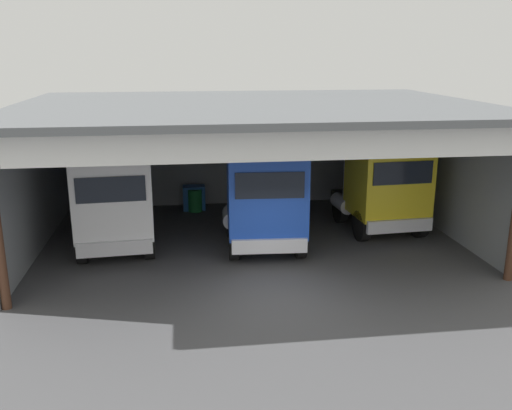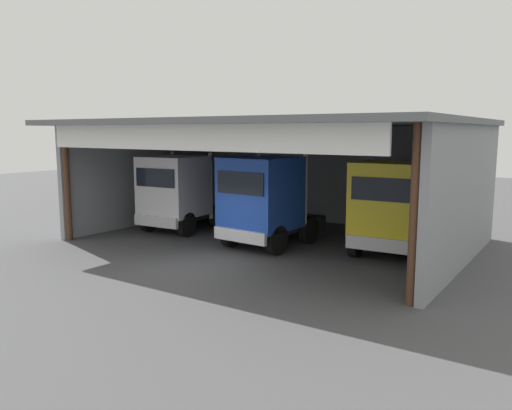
# 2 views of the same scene
# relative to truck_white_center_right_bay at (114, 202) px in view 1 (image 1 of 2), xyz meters

# --- Properties ---
(ground_plane) EXTENTS (80.00, 80.00, 0.00)m
(ground_plane) POSITION_rel_truck_white_center_right_bay_xyz_m (4.49, -3.96, -1.71)
(ground_plane) COLOR #4C4C4F
(ground_plane) RESTS_ON ground
(workshop_shed) EXTENTS (14.82, 10.91, 4.75)m
(workshop_shed) POSITION_rel_truck_white_center_right_bay_xyz_m (4.49, 1.56, 1.68)
(workshop_shed) COLOR gray
(workshop_shed) RESTS_ON ground
(truck_white_center_right_bay) EXTENTS (2.71, 4.84, 3.41)m
(truck_white_center_right_bay) POSITION_rel_truck_white_center_right_bay_xyz_m (0.00, 0.00, 0.00)
(truck_white_center_right_bay) COLOR white
(truck_white_center_right_bay) RESTS_ON ground
(truck_blue_center_bay) EXTENTS (2.64, 4.73, 3.69)m
(truck_blue_center_bay) POSITION_rel_truck_white_center_right_bay_xyz_m (4.79, -0.45, 0.08)
(truck_blue_center_bay) COLOR #1E47B7
(truck_blue_center_bay) RESTS_ON ground
(truck_yellow_yard_outside) EXTENTS (2.78, 4.69, 3.34)m
(truck_yellow_yard_outside) POSITION_rel_truck_white_center_right_bay_xyz_m (9.25, 0.86, 0.02)
(truck_yellow_yard_outside) COLOR yellow
(truck_yellow_yard_outside) RESTS_ON ground
(oil_drum) EXTENTS (0.58, 0.58, 0.91)m
(oil_drum) POSITION_rel_truck_white_center_right_bay_xyz_m (2.68, 4.57, -1.26)
(oil_drum) COLOR #197233
(oil_drum) RESTS_ON ground
(tool_cart) EXTENTS (0.90, 0.60, 1.00)m
(tool_cart) POSITION_rel_truck_white_center_right_bay_xyz_m (2.65, 4.81, -1.21)
(tool_cart) COLOR #1E59A5
(tool_cart) RESTS_ON ground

